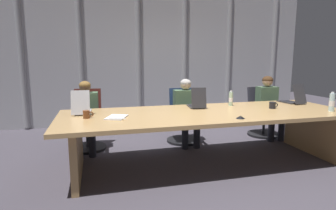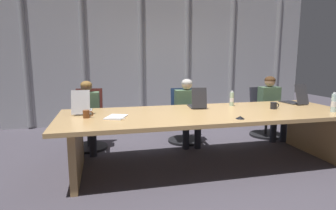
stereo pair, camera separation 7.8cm
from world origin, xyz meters
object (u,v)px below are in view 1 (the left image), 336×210
object	(u,v)px
office_chair_left_mid	(183,122)
person_left_mid	(187,107)
office_chair_center	(262,117)
conference_mic_left_side	(240,117)
water_bottle_secondary	(332,102)
coffee_mug_far	(87,114)
person_left_end	(86,112)
spiral_notepad	(117,117)
office_chair_left_end	(87,127)
laptop_center	(292,99)
laptop_left_mid	(197,104)
coffee_mug_near	(273,105)
water_bottle_primary	(231,99)
person_center	(269,103)
laptop_left_end	(82,109)

from	to	relation	value
office_chair_left_mid	person_left_mid	world-z (taller)	person_left_mid
office_chair_center	conference_mic_left_side	size ratio (longest dim) A/B	8.42
water_bottle_secondary	coffee_mug_far	world-z (taller)	water_bottle_secondary
person_left_end	spiral_notepad	size ratio (longest dim) A/B	3.07
office_chair_left_end	person_left_end	world-z (taller)	person_left_end
laptop_center	person_left_mid	xyz separation A→B (m)	(-1.63, 0.61, -0.17)
laptop_left_mid	office_chair_left_end	size ratio (longest dim) A/B	0.41
office_chair_left_end	office_chair_left_mid	world-z (taller)	office_chair_left_end
office_chair_left_end	coffee_mug_near	xyz separation A→B (m)	(2.68, -1.13, 0.43)
office_chair_left_end	water_bottle_primary	bearing A→B (deg)	78.04
office_chair_center	person_center	bearing A→B (deg)	-2.45
office_chair_left_end	office_chair_center	world-z (taller)	office_chair_left_end
person_left_mid	water_bottle_primary	bearing A→B (deg)	45.41
office_chair_left_end	conference_mic_left_side	xyz separation A→B (m)	(1.87, -1.63, 0.40)
laptop_left_end	conference_mic_left_side	xyz separation A→B (m)	(1.91, -0.84, -0.04)
office_chair_left_mid	person_left_end	distance (m)	1.70
office_chair_center	coffee_mug_near	bearing A→B (deg)	-35.73
laptop_left_end	spiral_notepad	bearing A→B (deg)	-132.18
office_chair_left_mid	water_bottle_primary	world-z (taller)	water_bottle_primary
office_chair_left_end	person_left_mid	distance (m)	1.70
laptop_center	water_bottle_primary	xyz separation A→B (m)	(-1.10, 0.02, 0.05)
person_left_mid	laptop_center	bearing A→B (deg)	72.99
person_left_end	person_left_mid	size ratio (longest dim) A/B	1.00
person_left_end	coffee_mug_far	xyz separation A→B (m)	(0.05, -0.97, 0.16)
person_center	coffee_mug_near	distance (m)	1.15
office_chair_left_end	person_left_end	size ratio (longest dim) A/B	0.87
person_left_mid	laptop_left_mid	bearing A→B (deg)	-0.98
coffee_mug_far	conference_mic_left_side	xyz separation A→B (m)	(1.83, -0.50, -0.03)
conference_mic_left_side	spiral_notepad	size ratio (longest dim) A/B	0.30
office_chair_left_mid	office_chair_center	bearing A→B (deg)	93.62
water_bottle_secondary	office_chair_center	bearing A→B (deg)	92.63
office_chair_center	coffee_mug_near	xyz separation A→B (m)	(-0.59, -1.12, 0.44)
water_bottle_primary	coffee_mug_far	bearing A→B (deg)	-169.75
laptop_left_mid	spiral_notepad	distance (m)	1.30
office_chair_left_end	water_bottle_secondary	bearing A→B (deg)	72.35
laptop_left_end	laptop_left_mid	world-z (taller)	laptop_left_end
laptop_center	person_left_mid	distance (m)	1.75
water_bottle_primary	coffee_mug_far	size ratio (longest dim) A/B	1.84
water_bottle_primary	coffee_mug_near	distance (m)	0.62
person_center	water_bottle_secondary	size ratio (longest dim) A/B	4.22
person_left_end	person_left_mid	bearing A→B (deg)	93.35
office_chair_center	spiral_notepad	bearing A→B (deg)	-75.13
office_chair_left_mid	person_center	size ratio (longest dim) A/B	0.82
coffee_mug_near	office_chair_center	bearing A→B (deg)	62.22
laptop_left_mid	office_chair_center	distance (m)	1.88
person_left_mid	coffee_mug_far	world-z (taller)	person_left_mid
laptop_center	office_chair_left_end	size ratio (longest dim) A/B	0.47
spiral_notepad	office_chair_left_end	bearing A→B (deg)	130.73
office_chair_left_end	coffee_mug_far	bearing A→B (deg)	8.93
laptop_left_mid	person_center	world-z (taller)	person_center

